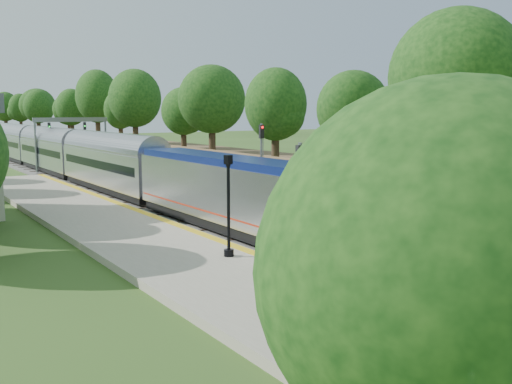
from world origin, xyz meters
TOP-DOWN VIEW (x-y plane):
  - ground at (0.00, 0.00)m, footprint 320.00×320.00m
  - trackbed at (2.00, 60.00)m, footprint 9.50×170.00m
  - platform at (-5.20, 16.00)m, footprint 6.40×68.00m
  - yellow_stripe at (-2.35, 16.00)m, footprint 0.55×68.00m
  - embankment at (10.35, 60.00)m, footprint 10.64×170.00m
  - signal_gantry at (2.47, 54.99)m, footprint 8.40×0.38m
  - trees_behind_platform at (-11.17, 20.67)m, footprint 7.82×53.32m
  - train at (0.00, 63.70)m, footprint 2.79×111.90m
  - lamppost_mid at (-3.52, 1.67)m, footprint 0.44×0.44m
  - lamppost_far at (-3.59, 10.28)m, footprint 0.46×0.46m
  - signal_platform at (-2.90, 6.03)m, footprint 0.31×0.25m
  - signal_farside at (6.20, 21.88)m, footprint 0.33×0.26m

SIDE VIEW (x-z plane):
  - ground at x=0.00m, z-range 0.00..0.00m
  - trackbed at x=2.00m, z-range -0.07..0.21m
  - platform at x=-5.20m, z-range 0.00..0.38m
  - yellow_stripe at x=-2.35m, z-range 0.38..0.39m
  - embankment at x=10.35m, z-range -3.89..7.80m
  - train at x=0.00m, z-range 0.07..4.17m
  - lamppost_mid at x=-3.52m, z-range 0.14..4.61m
  - lamppost_far at x=-3.59m, z-range 0.13..4.74m
  - signal_platform at x=-2.90m, z-range 0.99..6.32m
  - signal_farside at x=6.20m, z-range 0.78..6.72m
  - trees_behind_platform at x=-11.17m, z-range 0.93..8.14m
  - signal_gantry at x=2.47m, z-range 1.72..7.92m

